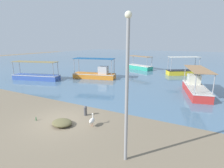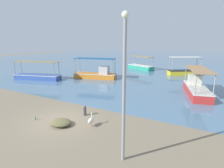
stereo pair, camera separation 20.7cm
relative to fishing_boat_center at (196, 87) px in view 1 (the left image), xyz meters
name	(u,v)px [view 1 (the left image)]	position (x,y,z in m)	size (l,w,h in m)	color
ground	(60,121)	(-7.71, -10.86, -0.66)	(120.00, 120.00, 0.00)	#7D6E57
harbor_water	(173,59)	(-7.71, 37.14, -0.65)	(110.00, 90.00, 0.00)	slate
fishing_boat_center	(196,87)	(0.00, 0.00, 0.00)	(3.05, 6.12, 2.57)	red
fishing_boat_near_left	(36,76)	(-19.69, -2.69, -0.14)	(6.68, 3.16, 2.48)	#3959AC
fishing_boat_far_left	(96,74)	(-12.93, 1.83, -0.01)	(6.20, 3.20, 2.82)	orange
fishing_boat_near_right	(139,66)	(-10.08, 12.62, -0.12)	(5.41, 3.58, 2.44)	teal
fishing_boat_far_right	(183,71)	(-2.20, 10.34, -0.09)	(5.02, 3.85, 2.80)	gold
pelican	(92,120)	(-5.38, -10.52, -0.28)	(0.38, 0.80, 0.80)	#E0997A
lamp_post	(127,84)	(-2.30, -12.48, 2.82)	(0.28, 0.28, 6.23)	gray
mooring_bollard	(85,110)	(-6.70, -9.38, -0.27)	(0.23, 0.23, 0.72)	#47474C
net_pile	(62,123)	(-7.12, -11.31, -0.48)	(1.32, 1.12, 0.35)	brown
glass_bottle	(36,119)	(-9.15, -11.57, -0.55)	(0.07, 0.07, 0.27)	#3F7F4C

